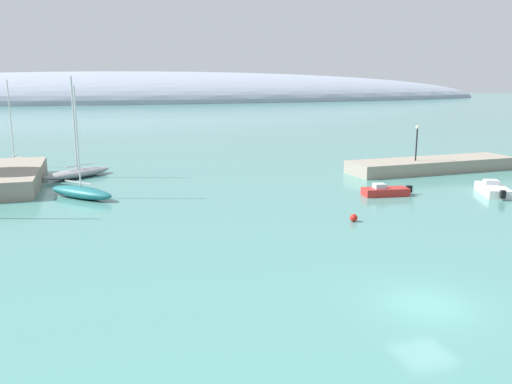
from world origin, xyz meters
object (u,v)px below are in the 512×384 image
object	(u,v)px
sailboat_grey_mid_mooring	(78,172)
sailboat_sand_outer_mooring	(15,163)
motorboat_white_foreground	(493,190)
mooring_buoy_red	(354,218)
sailboat_teal_near_shore	(81,192)
harbor_lamp_post	(417,139)
motorboat_red_alongside_breakwater	(385,191)

from	to	relation	value
sailboat_grey_mid_mooring	sailboat_sand_outer_mooring	world-z (taller)	sailboat_grey_mid_mooring
motorboat_white_foreground	mooring_buoy_red	bearing A→B (deg)	130.84
sailboat_teal_near_shore	motorboat_white_foreground	xyz separation A→B (m)	(34.03, -8.85, -0.15)
harbor_lamp_post	motorboat_white_foreground	bearing A→B (deg)	-87.85
sailboat_sand_outer_mooring	mooring_buoy_red	size ratio (longest dim) A/B	17.88
sailboat_sand_outer_mooring	mooring_buoy_red	distance (m)	41.10
harbor_lamp_post	sailboat_grey_mid_mooring	bearing A→B (deg)	167.04
sailboat_grey_mid_mooring	motorboat_white_foreground	size ratio (longest dim) A/B	1.97
sailboat_grey_mid_mooring	sailboat_sand_outer_mooring	distance (m)	10.99
motorboat_white_foreground	harbor_lamp_post	distance (m)	11.59
sailboat_teal_near_shore	harbor_lamp_post	world-z (taller)	sailboat_teal_near_shore
mooring_buoy_red	harbor_lamp_post	bearing A→B (deg)	45.68
sailboat_teal_near_shore	motorboat_white_foreground	distance (m)	35.17
sailboat_grey_mid_mooring	harbor_lamp_post	bearing A→B (deg)	130.79
sailboat_teal_near_shore	harbor_lamp_post	size ratio (longest dim) A/B	2.49
sailboat_grey_mid_mooring	motorboat_white_foreground	distance (m)	39.38
sailboat_teal_near_shore	harbor_lamp_post	bearing A→B (deg)	51.12
sailboat_grey_mid_mooring	motorboat_white_foreground	xyz separation A→B (m)	(34.51, -18.96, -0.13)
mooring_buoy_red	harbor_lamp_post	size ratio (longest dim) A/B	0.15
mooring_buoy_red	harbor_lamp_post	xyz separation A→B (m)	(15.32, 15.69, 3.37)
motorboat_white_foreground	harbor_lamp_post	size ratio (longest dim) A/B	1.38
sailboat_sand_outer_mooring	harbor_lamp_post	bearing A→B (deg)	-103.82
motorboat_red_alongside_breakwater	harbor_lamp_post	xyz separation A→B (m)	(8.78, 8.85, 3.27)
sailboat_grey_mid_mooring	harbor_lamp_post	size ratio (longest dim) A/B	2.71
motorboat_red_alongside_breakwater	harbor_lamp_post	bearing A→B (deg)	-127.99
motorboat_white_foreground	motorboat_red_alongside_breakwater	world-z (taller)	motorboat_white_foreground
motorboat_white_foreground	harbor_lamp_post	xyz separation A→B (m)	(-0.42, 11.12, 3.24)
harbor_lamp_post	sailboat_teal_near_shore	bearing A→B (deg)	-176.14
sailboat_sand_outer_mooring	motorboat_red_alongside_breakwater	world-z (taller)	sailboat_sand_outer_mooring
sailboat_teal_near_shore	mooring_buoy_red	world-z (taller)	sailboat_teal_near_shore
motorboat_red_alongside_breakwater	mooring_buoy_red	bearing A→B (deg)	53.01
sailboat_grey_mid_mooring	mooring_buoy_red	size ratio (longest dim) A/B	18.56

